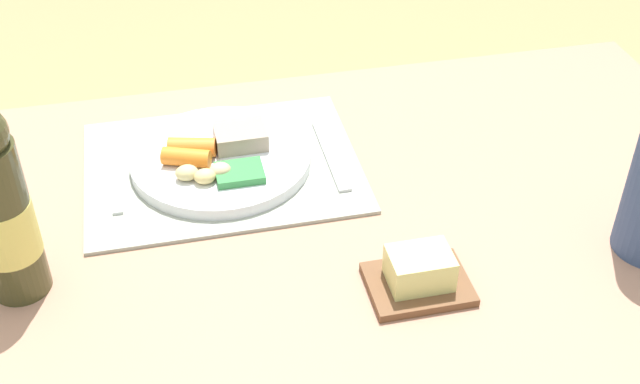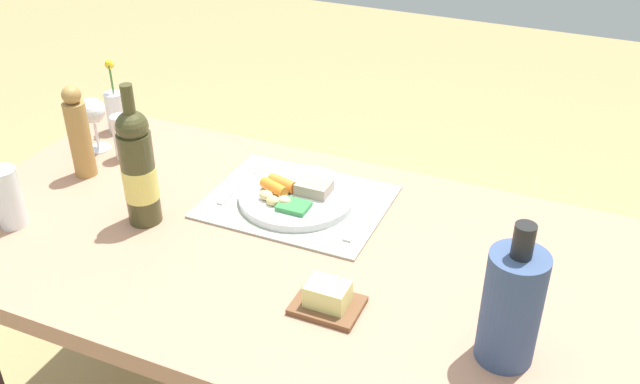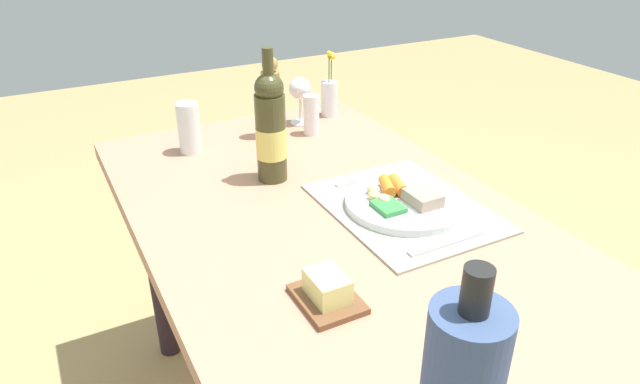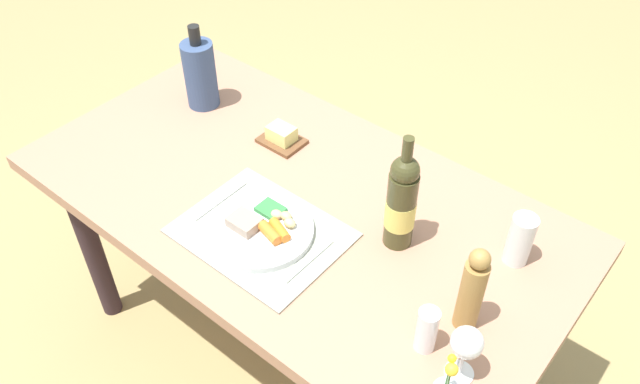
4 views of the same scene
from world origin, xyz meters
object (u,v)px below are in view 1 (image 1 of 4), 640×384
(dining_table, at_px, (260,280))
(butter_dish, at_px, (419,275))
(dinner_plate, at_px, (220,158))
(fork, at_px, (331,155))
(knife, at_px, (117,178))

(dining_table, bearing_deg, butter_dish, 139.68)
(dining_table, xyz_separation_m, dinner_plate, (0.03, -0.16, 0.11))
(fork, bearing_deg, knife, -2.21)
(dining_table, distance_m, butter_dish, 0.27)
(knife, bearing_deg, dinner_plate, -178.43)
(dining_table, height_order, dinner_plate, dinner_plate)
(dinner_plate, bearing_deg, knife, 0.84)
(dinner_plate, height_order, knife, dinner_plate)
(fork, distance_m, knife, 0.33)
(dinner_plate, xyz_separation_m, butter_dish, (-0.21, 0.32, 0.00))
(dining_table, relative_size, knife, 8.79)
(fork, relative_size, knife, 1.07)
(knife, xyz_separation_m, butter_dish, (-0.37, 0.31, 0.01))
(dinner_plate, distance_m, butter_dish, 0.38)
(fork, height_order, butter_dish, butter_dish)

